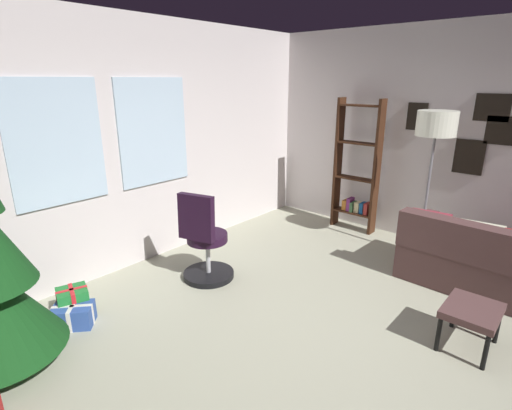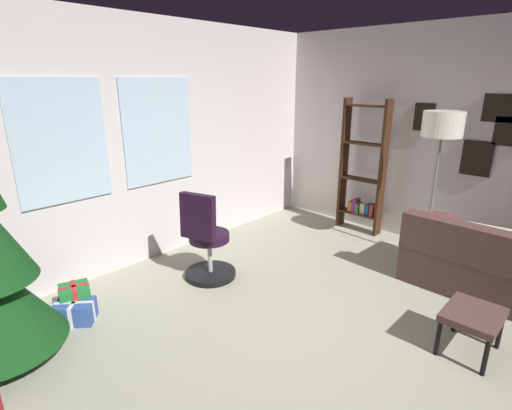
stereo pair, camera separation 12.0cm
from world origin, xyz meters
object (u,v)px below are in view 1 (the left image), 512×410
object	(u,v)px
gift_box_blue	(73,316)
footstool	(472,313)
gift_box_green	(73,303)
couch	(506,265)
office_chair	(205,246)
floor_lamp	(436,131)
bookshelf	(357,172)

from	to	relation	value
gift_box_blue	footstool	bearing A→B (deg)	-54.02
gift_box_green	gift_box_blue	size ratio (longest dim) A/B	0.79
couch	office_chair	bearing A→B (deg)	126.61
gift_box_green	floor_lamp	distance (m)	4.19
office_chair	floor_lamp	xyz separation A→B (m)	(2.15, -1.56, 1.15)
gift_box_green	office_chair	size ratio (longest dim) A/B	0.32
couch	bookshelf	xyz separation A→B (m)	(0.61, 2.03, 0.56)
bookshelf	office_chair	bearing A→B (deg)	169.15
bookshelf	gift_box_green	bearing A→B (deg)	167.05
gift_box_green	gift_box_blue	world-z (taller)	gift_box_green
footstool	floor_lamp	distance (m)	2.15
footstool	floor_lamp	bearing A→B (deg)	31.28
floor_lamp	gift_box_blue	bearing A→B (deg)	152.53
couch	gift_box_blue	bearing A→B (deg)	139.30
floor_lamp	office_chair	bearing A→B (deg)	143.97
couch	office_chair	size ratio (longest dim) A/B	1.82
footstool	floor_lamp	xyz separation A→B (m)	(1.51, 0.92, 1.23)
footstool	bookshelf	distance (m)	2.77
footstool	gift_box_green	size ratio (longest dim) A/B	1.51
office_chair	floor_lamp	bearing A→B (deg)	-36.03
office_chair	bookshelf	world-z (taller)	bookshelf
couch	floor_lamp	world-z (taller)	floor_lamp
gift_box_blue	bookshelf	size ratio (longest dim) A/B	0.22
couch	office_chair	distance (m)	3.13
couch	footstool	distance (m)	1.23
gift_box_blue	bookshelf	bearing A→B (deg)	-10.83
bookshelf	footstool	bearing A→B (deg)	-132.54
gift_box_blue	office_chair	size ratio (longest dim) A/B	0.41
couch	gift_box_green	xyz separation A→B (m)	(-3.15, 2.90, -0.15)
gift_box_green	floor_lamp	world-z (taller)	floor_lamp
gift_box_green	bookshelf	distance (m)	3.92
footstool	gift_box_green	distance (m)	3.45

